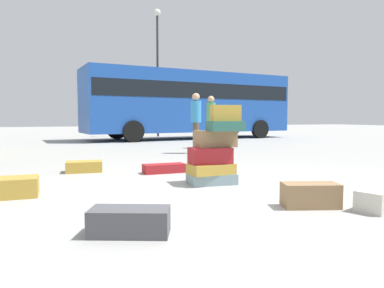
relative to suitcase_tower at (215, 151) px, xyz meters
The scene contains 12 objects.
ground_plane 0.79m from the suitcase_tower, 103.80° to the right, with size 80.00×80.00×0.00m, color #9E9E99.
suitcase_tower is the anchor object (origin of this frame).
suitcase_maroon_behind_tower 1.45m from the suitcase_tower, 106.57° to the left, with size 0.76×0.30×0.16m, color maroon.
suitcase_charcoal_right_side 2.56m from the suitcase_tower, 131.87° to the right, with size 0.68×0.32×0.23m, color #4C4C51.
suitcase_brown_left_side 1.77m from the suitcase_tower, 76.91° to the right, with size 0.62×0.29×0.27m, color olive.
suitcase_cream_white_trunk 2.33m from the suitcase_tower, 62.44° to the right, with size 0.69×0.29×0.23m, color beige.
suitcase_tan_upright_blue 2.67m from the suitcase_tower, 131.48° to the left, with size 0.64×0.40×0.20m, color #B28C33.
suitcase_tan_foreground_far 2.83m from the suitcase_tower, behind, with size 0.65×0.43×0.25m, color #B28C33.
person_tourist_with_camera 6.46m from the suitcase_tower, 65.95° to the left, with size 0.30×0.34×1.73m.
person_passerby_in_red 4.74m from the suitcase_tower, 71.33° to the left, with size 0.30×0.34×1.70m.
parked_bus 12.04m from the suitcase_tower, 70.58° to the left, with size 10.29×3.52×3.15m.
lamp_post 14.69m from the suitcase_tower, 77.37° to the left, with size 0.36×0.36×6.78m.
Camera 1 is at (-2.15, -4.28, 1.00)m, focal length 33.35 mm.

